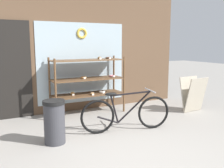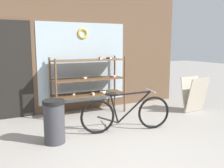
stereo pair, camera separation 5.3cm
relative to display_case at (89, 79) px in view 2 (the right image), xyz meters
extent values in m
plane|color=gray|center=(-0.21, -2.40, -0.80)|extent=(30.00, 30.00, 0.00)
cube|color=brown|center=(-0.21, 0.42, 1.08)|extent=(5.75, 0.08, 3.78)
cube|color=#A3B7C1|center=(-0.01, 0.37, 0.35)|extent=(2.18, 0.02, 1.90)
cube|color=black|center=(-1.62, 0.37, 0.25)|extent=(0.84, 0.03, 2.10)
torus|color=gold|center=(-0.01, 0.36, 1.05)|extent=(0.26, 0.06, 0.26)
cylinder|color=brown|center=(-0.84, -0.26, -0.15)|extent=(0.04, 0.04, 1.31)
cylinder|color=brown|center=(0.80, -0.26, -0.15)|extent=(0.04, 0.04, 1.31)
cylinder|color=brown|center=(-0.84, 0.26, -0.15)|extent=(0.04, 0.04, 1.31)
cylinder|color=brown|center=(0.80, 0.26, -0.15)|extent=(0.04, 0.04, 1.31)
cube|color=brown|center=(-0.02, 0.00, -0.36)|extent=(1.68, 0.57, 0.02)
cube|color=brown|center=(-0.02, 0.00, 0.00)|extent=(1.68, 0.57, 0.02)
cube|color=brown|center=(-0.02, 0.00, 0.44)|extent=(1.68, 0.57, 0.02)
torus|color=#B27A42|center=(-0.10, 0.06, 0.03)|extent=(0.14, 0.14, 0.04)
cube|color=white|center=(-0.10, -0.02, 0.03)|extent=(0.05, 0.00, 0.04)
torus|color=beige|center=(0.33, -0.03, -0.32)|extent=(0.16, 0.16, 0.05)
cube|color=white|center=(0.33, -0.11, -0.33)|extent=(0.05, 0.00, 0.04)
ellipsoid|color=tan|center=(-0.37, 0.05, -0.31)|extent=(0.10, 0.09, 0.07)
cube|color=white|center=(-0.37, -0.01, -0.33)|extent=(0.05, 0.00, 0.04)
ellipsoid|color=brown|center=(0.29, 0.00, 0.48)|extent=(0.09, 0.08, 0.06)
cube|color=white|center=(0.29, -0.05, 0.47)|extent=(0.05, 0.00, 0.04)
ellipsoid|color=#AD7F4C|center=(0.03, -0.15, -0.31)|extent=(0.09, 0.08, 0.06)
cube|color=white|center=(0.03, -0.20, -0.33)|extent=(0.05, 0.00, 0.04)
torus|color=#4C2D1E|center=(0.56, 0.09, 0.47)|extent=(0.16, 0.16, 0.04)
cube|color=white|center=(0.56, 0.00, 0.47)|extent=(0.05, 0.00, 0.04)
torus|color=pink|center=(0.64, 0.04, 0.03)|extent=(0.15, 0.15, 0.03)
cube|color=white|center=(0.64, -0.05, 0.03)|extent=(0.05, 0.00, 0.04)
torus|color=black|center=(-0.37, -1.34, -0.49)|extent=(0.62, 0.17, 0.63)
torus|color=black|center=(0.70, -1.56, -0.49)|extent=(0.62, 0.17, 0.63)
cylinder|color=black|center=(0.32, -1.48, -0.35)|extent=(0.64, 0.16, 0.58)
cylinder|color=black|center=(0.25, -1.47, -0.10)|extent=(0.76, 0.18, 0.07)
cylinder|color=black|center=(-0.06, -1.40, -0.37)|extent=(0.17, 0.06, 0.52)
cylinder|color=black|center=(-0.18, -1.38, -0.56)|extent=(0.39, 0.11, 0.17)
ellipsoid|color=black|center=(-0.13, -1.39, -0.09)|extent=(0.23, 0.13, 0.06)
cylinder|color=#B2B2B7|center=(0.62, -1.54, -0.06)|extent=(0.12, 0.46, 0.02)
cube|color=#B2A893|center=(2.28, -1.09, -0.39)|extent=(0.59, 0.24, 0.82)
cube|color=#B2A893|center=(2.27, -0.91, -0.39)|extent=(0.59, 0.24, 0.82)
cylinder|color=#38383D|center=(-1.16, -1.41, -0.45)|extent=(0.34, 0.34, 0.72)
cylinder|color=black|center=(-1.16, -1.41, -0.12)|extent=(0.36, 0.36, 0.06)
camera|label=1|loc=(-2.11, -5.30, 0.82)|focal=40.00mm
camera|label=2|loc=(-2.06, -5.33, 0.82)|focal=40.00mm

